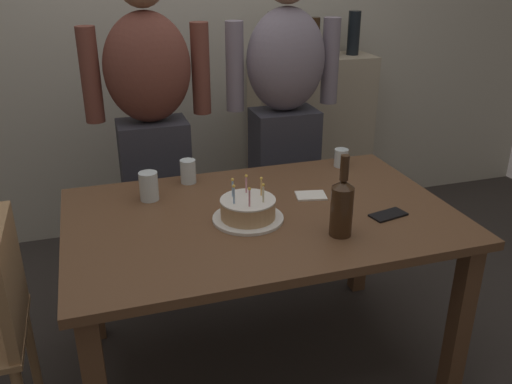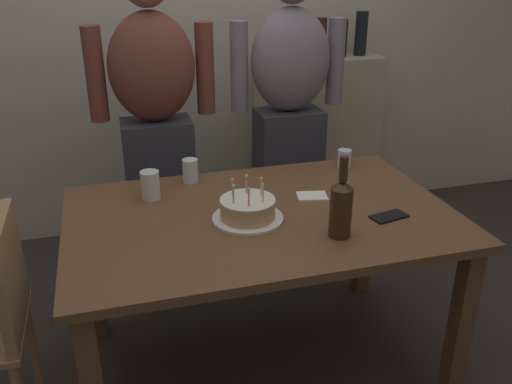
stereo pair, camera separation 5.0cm
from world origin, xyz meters
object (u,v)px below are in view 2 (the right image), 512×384
person_man_bearded (157,130)px  birthday_cake (248,210)px  water_glass_side (150,185)px  cell_phone (389,216)px  person_woman_cardigan (289,119)px  napkin_stack (312,196)px  water_glass_far (344,159)px  water_glass_near (190,171)px  wine_bottle (341,206)px

person_man_bearded → birthday_cake: bearing=106.4°
birthday_cake → water_glass_side: bearing=137.8°
cell_phone → person_woman_cardigan: bearing=82.7°
napkin_stack → person_woman_cardigan: bearing=78.8°
birthday_cake → water_glass_far: birthday_cake is taller
water_glass_near → napkin_stack: bearing=-33.7°
wine_bottle → person_woman_cardigan: size_ratio=0.18×
water_glass_far → person_woman_cardigan: (-0.14, 0.41, 0.09)m
birthday_cake → person_man_bearded: (-0.24, 0.83, 0.09)m
birthday_cake → cell_phone: birthday_cake is taller
birthday_cake → wine_bottle: 0.36m
person_man_bearded → person_woman_cardigan: bearing=-180.0°
water_glass_side → wine_bottle: bearing=-39.8°
napkin_stack → person_man_bearded: person_man_bearded is taller
birthday_cake → person_woman_cardigan: size_ratio=0.16×
water_glass_side → cell_phone: bearing=-26.6°
birthday_cake → water_glass_side: 0.45m
birthday_cake → wine_bottle: wine_bottle is taller
birthday_cake → person_man_bearded: bearing=106.4°
birthday_cake → water_glass_side: size_ratio=2.28×
person_man_bearded → water_glass_near: bearing=104.1°
water_glass_side → napkin_stack: bearing=-14.9°
birthday_cake → wine_bottle: size_ratio=0.90×
birthday_cake → wine_bottle: (0.28, -0.21, 0.07)m
birthday_cake → person_woman_cardigan: bearing=61.4°
water_glass_near → water_glass_side: (-0.19, -0.13, 0.01)m
water_glass_near → cell_phone: water_glass_near is taller
person_woman_cardigan → birthday_cake: bearing=61.4°
water_glass_near → wine_bottle: wine_bottle is taller
water_glass_far → water_glass_side: 0.93m
birthday_cake → cell_phone: 0.55m
person_man_bearded → person_woman_cardigan: 0.69m
cell_phone → person_man_bearded: person_man_bearded is taller
water_glass_side → person_woman_cardigan: bearing=33.8°
person_woman_cardigan → napkin_stack: bearing=78.8°
water_glass_side → wine_bottle: size_ratio=0.39×
water_glass_near → person_woman_cardigan: size_ratio=0.06×
person_man_bearded → person_woman_cardigan: (0.69, 0.00, 0.00)m
water_glass_far → wine_bottle: wine_bottle is taller
wine_bottle → water_glass_near: bearing=123.5°
birthday_cake → water_glass_near: birthday_cake is taller
water_glass_side → person_man_bearded: person_man_bearded is taller
birthday_cake → water_glass_side: (-0.33, 0.30, 0.02)m
cell_phone → napkin_stack: size_ratio=1.17×
water_glass_near → person_man_bearded: person_man_bearded is taller
birthday_cake → person_man_bearded: person_man_bearded is taller
water_glass_side → cell_phone: size_ratio=0.83×
water_glass_far → cell_phone: bearing=-96.1°
water_glass_far → water_glass_side: size_ratio=0.71×
water_glass_side → napkin_stack: water_glass_side is taller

